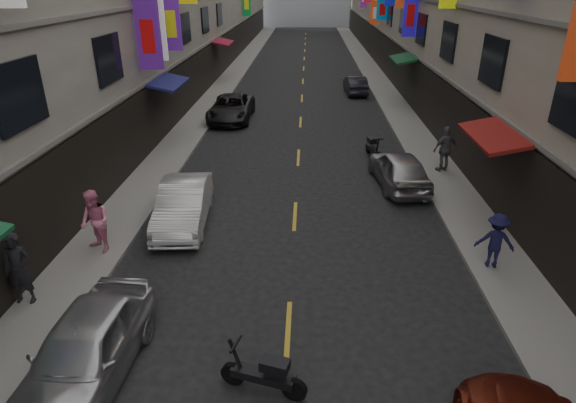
# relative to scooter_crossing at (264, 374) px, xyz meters

# --- Properties ---
(sidewalk_left) EXTENTS (2.00, 90.00, 0.12)m
(sidewalk_left) POSITION_rel_scooter_crossing_xyz_m (-5.61, 31.83, -0.38)
(sidewalk_left) COLOR slate
(sidewalk_left) RESTS_ON ground
(sidewalk_right) EXTENTS (2.00, 90.00, 0.12)m
(sidewalk_right) POSITION_rel_scooter_crossing_xyz_m (6.39, 31.83, -0.38)
(sidewalk_right) COLOR slate
(sidewalk_right) RESTS_ON ground
(street_awnings) EXTENTS (13.99, 35.20, 0.41)m
(street_awnings) POSITION_rel_scooter_crossing_xyz_m (-0.87, 15.83, 2.56)
(street_awnings) COLOR #165430
(street_awnings) RESTS_ON ground
(lane_markings) EXTENTS (0.12, 80.20, 0.01)m
(lane_markings) POSITION_rel_scooter_crossing_xyz_m (0.39, 28.83, -0.44)
(lane_markings) COLOR gold
(lane_markings) RESTS_ON ground
(scooter_crossing) EXTENTS (1.76, 0.72, 1.14)m
(scooter_crossing) POSITION_rel_scooter_crossing_xyz_m (0.00, 0.00, 0.00)
(scooter_crossing) COLOR black
(scooter_crossing) RESTS_ON ground
(scooter_far_right) EXTENTS (0.63, 1.79, 1.14)m
(scooter_far_right) POSITION_rel_scooter_crossing_xyz_m (3.79, 13.97, 0.00)
(scooter_far_right) COLOR black
(scooter_far_right) RESTS_ON ground
(car_left_near) EXTENTS (1.93, 4.40, 1.48)m
(car_left_near) POSITION_rel_scooter_crossing_xyz_m (-3.61, 0.21, 0.30)
(car_left_near) COLOR silver
(car_left_near) RESTS_ON ground
(car_left_mid) EXTENTS (1.85, 4.41, 1.42)m
(car_left_mid) POSITION_rel_scooter_crossing_xyz_m (-3.29, 7.13, 0.27)
(car_left_mid) COLOR silver
(car_left_mid) RESTS_ON ground
(car_left_far) EXTENTS (2.33, 5.00, 1.39)m
(car_left_far) POSITION_rel_scooter_crossing_xyz_m (-3.61, 20.14, 0.25)
(car_left_far) COLOR black
(car_left_far) RESTS_ON ground
(car_right_mid) EXTENTS (2.15, 4.35, 1.43)m
(car_right_mid) POSITION_rel_scooter_crossing_xyz_m (4.39, 10.68, 0.27)
(car_right_mid) COLOR #A5A5A9
(car_right_mid) RESTS_ON ground
(car_right_far) EXTENTS (1.54, 3.86, 1.25)m
(car_right_far) POSITION_rel_scooter_crossing_xyz_m (4.15, 27.44, 0.18)
(car_right_far) COLOR #26252C
(car_right_far) RESTS_ON ground
(pedestrian_lnear) EXTENTS (0.72, 0.66, 1.90)m
(pedestrian_lnear) POSITION_rel_scooter_crossing_xyz_m (-6.21, 2.56, 0.63)
(pedestrian_lnear) COLOR black
(pedestrian_lnear) RESTS_ON sidewalk_left
(pedestrian_lfar) EXTENTS (1.13, 1.07, 1.92)m
(pedestrian_lfar) POSITION_rel_scooter_crossing_xyz_m (-5.35, 5.08, 0.64)
(pedestrian_lfar) COLOR pink
(pedestrian_lfar) RESTS_ON sidewalk_left
(pedestrian_rnear) EXTENTS (1.14, 0.77, 1.60)m
(pedestrian_rnear) POSITION_rel_scooter_crossing_xyz_m (6.01, 4.70, 0.48)
(pedestrian_rnear) COLOR #141336
(pedestrian_rnear) RESTS_ON sidewalk_right
(pedestrian_rfar) EXTENTS (1.29, 1.03, 1.92)m
(pedestrian_rfar) POSITION_rel_scooter_crossing_xyz_m (6.50, 12.08, 0.64)
(pedestrian_rfar) COLOR #5A5A5D
(pedestrian_rfar) RESTS_ON sidewalk_right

